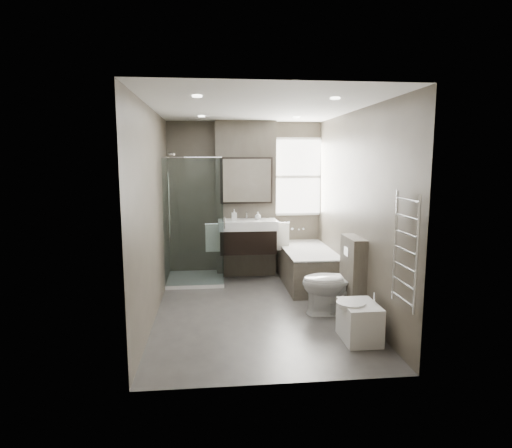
{
  "coord_description": "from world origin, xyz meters",
  "views": [
    {
      "loc": [
        -0.57,
        -5.4,
        1.97
      ],
      "look_at": [
        0.01,
        0.15,
        1.13
      ],
      "focal_mm": 30.0,
      "sensor_mm": 36.0,
      "label": 1
    }
  ],
  "objects": [
    {
      "name": "towel_radiator",
      "position": [
        1.25,
        -1.6,
        1.12
      ],
      "size": [
        0.03,
        0.49,
        1.1
      ],
      "color": "silver",
      "rests_on": "room"
    },
    {
      "name": "bidet",
      "position": [
        1.01,
        -1.07,
        0.22
      ],
      "size": [
        0.45,
        0.52,
        0.54
      ],
      "color": "white",
      "rests_on": "ground"
    },
    {
      "name": "towel_right",
      "position": [
        0.56,
        1.4,
        0.72
      ],
      "size": [
        0.24,
        0.06,
        0.44
      ],
      "primitive_type": "cube",
      "color": "white",
      "rests_on": "vanity_pier"
    },
    {
      "name": "towel_left",
      "position": [
        -0.56,
        1.4,
        0.72
      ],
      "size": [
        0.24,
        0.06,
        0.44
      ],
      "primitive_type": "cube",
      "color": "white",
      "rests_on": "vanity_pier"
    },
    {
      "name": "window",
      "position": [
        0.9,
        1.88,
        1.68
      ],
      "size": [
        0.98,
        0.06,
        1.33
      ],
      "color": "white",
      "rests_on": "room"
    },
    {
      "name": "mirror_cabinet",
      "position": [
        0.0,
        1.61,
        1.63
      ],
      "size": [
        0.86,
        0.08,
        0.76
      ],
      "color": "black",
      "rests_on": "vanity_pier"
    },
    {
      "name": "room",
      "position": [
        0.0,
        0.0,
        1.3
      ],
      "size": [
        2.7,
        3.9,
        2.7
      ],
      "color": "#44413F",
      "rests_on": "ground"
    },
    {
      "name": "toilet",
      "position": [
        0.97,
        -0.24,
        0.41
      ],
      "size": [
        0.84,
        0.53,
        0.82
      ],
      "primitive_type": "imported",
      "rotation": [
        0.0,
        0.0,
        -1.65
      ],
      "color": "white",
      "rests_on": "ground"
    },
    {
      "name": "soap_bottle_b",
      "position": [
        0.17,
        1.47,
        1.06
      ],
      "size": [
        0.1,
        0.1,
        0.13
      ],
      "primitive_type": "imported",
      "color": "white",
      "rests_on": "vanity"
    },
    {
      "name": "soap_bottle_a",
      "position": [
        -0.21,
        1.43,
        1.09
      ],
      "size": [
        0.08,
        0.08,
        0.18
      ],
      "primitive_type": "imported",
      "color": "white",
      "rests_on": "vanity"
    },
    {
      "name": "shower_enclosure",
      "position": [
        -0.75,
        1.35,
        0.49
      ],
      "size": [
        0.9,
        0.9,
        2.0
      ],
      "color": "white",
      "rests_on": "ground"
    },
    {
      "name": "bathtub",
      "position": [
        0.92,
        1.1,
        0.32
      ],
      "size": [
        0.75,
        1.6,
        0.57
      ],
      "color": "#4E483E",
      "rests_on": "ground"
    },
    {
      "name": "cistern_box",
      "position": [
        1.21,
        -0.25,
        0.5
      ],
      "size": [
        0.19,
        0.55,
        1.0
      ],
      "color": "#4E483E",
      "rests_on": "ground"
    },
    {
      "name": "vanity",
      "position": [
        0.0,
        1.43,
        0.74
      ],
      "size": [
        0.95,
        0.47,
        0.66
      ],
      "color": "black",
      "rests_on": "vanity_pier"
    },
    {
      "name": "vanity_pier",
      "position": [
        0.0,
        1.77,
        1.3
      ],
      "size": [
        1.0,
        0.25,
        2.6
      ],
      "primitive_type": "cube",
      "color": "#4E483E",
      "rests_on": "ground"
    }
  ]
}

